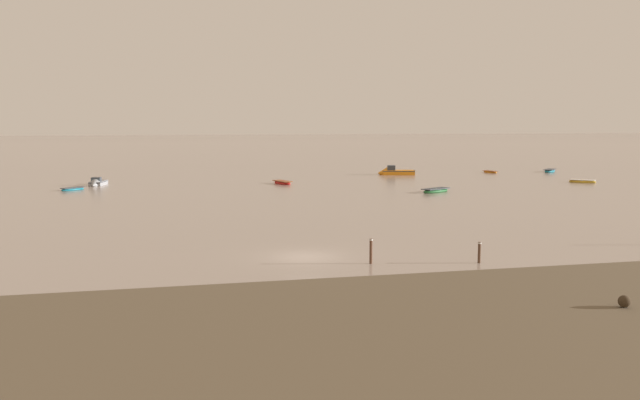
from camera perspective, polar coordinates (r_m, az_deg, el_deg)
ground_plane at (r=41.81m, az=-1.33°, el=-5.01°), size 800.00×800.00×0.00m
tidal_rock_near at (r=33.27m, az=25.10°, el=-8.05°), size 0.56×0.56×0.56m
rowboat_moored_0 at (r=90.83m, az=-3.32°, el=1.53°), size 2.60×4.16×0.62m
motorboat_moored_0 at (r=107.09m, az=6.40°, el=2.40°), size 6.34×3.59×2.29m
rowboat_moored_1 at (r=114.29m, az=14.69°, el=2.39°), size 1.76×3.24×0.49m
rowboat_moored_2 at (r=87.97m, az=-20.85°, el=0.89°), size 3.09×2.95×0.50m
rowboat_moored_4 at (r=100.00m, az=22.00°, el=1.52°), size 3.50×3.44×0.58m
rowboat_moored_5 at (r=119.06m, az=19.49°, el=2.42°), size 4.07×4.09×0.68m
motorboat_moored_1 at (r=93.30m, az=-18.96°, el=1.36°), size 2.32×4.69×1.71m
rowboat_moored_7 at (r=81.20m, az=10.10°, el=0.81°), size 4.51×3.38×0.68m
mooring_post_near at (r=41.10m, az=13.78°, el=-4.52°), size 0.22×0.22×1.45m
mooring_post_left at (r=39.84m, az=4.48°, el=-4.55°), size 0.22×0.22×1.71m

